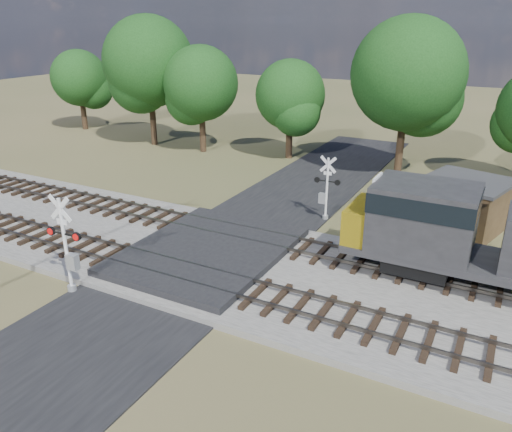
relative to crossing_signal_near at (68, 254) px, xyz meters
The scene contains 10 objects.
ground 6.29m from the crossing_signal_near, 56.21° to the left, with size 160.00×160.00×0.00m, color #444C28.
ballast_bed 14.53m from the crossing_signal_near, 22.38° to the left, with size 140.00×10.00×0.30m, color gray.
road 6.28m from the crossing_signal_near, 56.21° to the left, with size 7.00×60.00×0.08m, color black.
crossing_panel 6.61m from the crossing_signal_near, 58.69° to the left, with size 7.00×9.00×0.62m, color #262628.
track_near 7.27m from the crossing_signal_near, 24.86° to the left, with size 140.00×2.60×0.33m.
track_far 10.38m from the crossing_signal_near, 51.04° to the left, with size 140.00×2.60×0.33m.
crossing_signal_near is the anchor object (origin of this frame).
crossing_signal_far 14.63m from the crossing_signal_near, 63.29° to the left, with size 1.56×0.34×3.88m.
equipment_shed 20.76m from the crossing_signal_near, 47.99° to the left, with size 5.27×5.27×2.90m.
treeline 26.71m from the crossing_signal_near, 70.24° to the left, with size 80.83×10.25×11.59m.
Camera 1 is at (12.52, -18.01, 11.02)m, focal length 35.00 mm.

